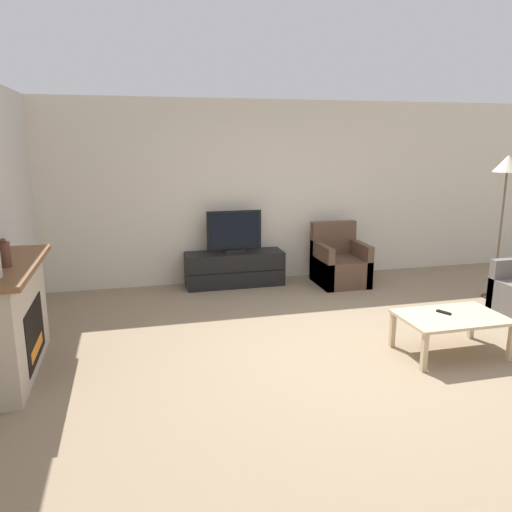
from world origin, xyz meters
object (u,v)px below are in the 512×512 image
object	(u,v)px
tv	(234,233)
remote	(444,312)
floor_lamp	(507,172)
coffee_table	(451,320)
armchair	(339,264)
mantel_vase_centre_left	(4,254)
fireplace	(13,318)
tv_stand	(235,269)

from	to	relation	value
tv	remote	bearing A→B (deg)	-60.92
tv	floor_lamp	size ratio (longest dim) A/B	0.42
coffee_table	armchair	bearing A→B (deg)	91.44
remote	mantel_vase_centre_left	bearing A→B (deg)	148.37
fireplace	tv_stand	size ratio (longest dim) A/B	1.12
mantel_vase_centre_left	floor_lamp	xyz separation A→B (m)	(5.87, 0.97, 0.54)
fireplace	coffee_table	xyz separation A→B (m)	(4.16, -0.62, -0.17)
fireplace	remote	bearing A→B (deg)	-7.46
tv	floor_lamp	world-z (taller)	floor_lamp
remote	tv	bearing A→B (deg)	93.27
tv	coffee_table	size ratio (longest dim) A/B	0.78
mantel_vase_centre_left	tv	distance (m)	3.52
remote	floor_lamp	world-z (taller)	floor_lamp
fireplace	armchair	xyz separation A→B (m)	(4.10, 2.02, -0.24)
coffee_table	fireplace	bearing A→B (deg)	171.50
tv_stand	floor_lamp	distance (m)	3.92
tv	floor_lamp	bearing A→B (deg)	-23.42
floor_lamp	fireplace	bearing A→B (deg)	-171.79
fireplace	tv	size ratio (longest dim) A/B	2.00
tv_stand	remote	size ratio (longest dim) A/B	9.47
armchair	coffee_table	xyz separation A→B (m)	(0.07, -2.64, 0.07)
remote	floor_lamp	distance (m)	2.59
mantel_vase_centre_left	tv	bearing A→B (deg)	43.71
tv_stand	floor_lamp	bearing A→B (deg)	-23.45
fireplace	floor_lamp	size ratio (longest dim) A/B	0.84
mantel_vase_centre_left	floor_lamp	world-z (taller)	floor_lamp
fireplace	coffee_table	world-z (taller)	fireplace
fireplace	mantel_vase_centre_left	world-z (taller)	mantel_vase_centre_left
mantel_vase_centre_left	remote	size ratio (longest dim) A/B	1.67
tv_stand	coffee_table	xyz separation A→B (m)	(1.62, -2.92, 0.11)
coffee_table	remote	xyz separation A→B (m)	(-0.04, 0.08, 0.06)
floor_lamp	tv_stand	bearing A→B (deg)	156.55
mantel_vase_centre_left	floor_lamp	bearing A→B (deg)	9.39
coffee_table	floor_lamp	size ratio (longest dim) A/B	0.54
tv	coffee_table	world-z (taller)	tv
tv_stand	floor_lamp	size ratio (longest dim) A/B	0.75
tv_stand	coffee_table	bearing A→B (deg)	-61.07
mantel_vase_centre_left	tv_stand	xyz separation A→B (m)	(2.53, 2.42, -0.91)
fireplace	coffee_table	distance (m)	4.21
remote	coffee_table	bearing A→B (deg)	-91.45
coffee_table	remote	distance (m)	0.11
tv_stand	armchair	world-z (taller)	armchair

